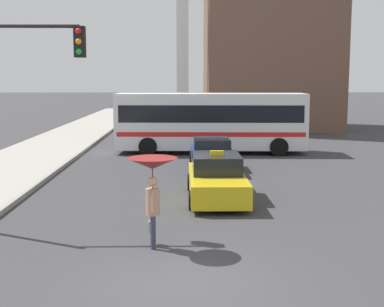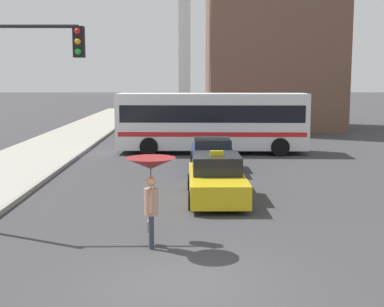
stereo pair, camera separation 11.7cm
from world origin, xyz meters
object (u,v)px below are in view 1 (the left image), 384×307
Objects in this scene: sedan_red at (212,155)px; pedestrian_with_umbrella at (152,174)px; monument_cross at (182,1)px; city_bus at (211,120)px; taxi at (217,179)px; traffic_light at (4,81)px.

pedestrian_with_umbrella is (-2.03, -11.13, 1.15)m from sedan_red.
pedestrian_with_umbrella reaches higher than sedan_red.
city_bus is at bearing -83.33° from monument_cross.
city_bus is at bearing -12.47° from pedestrian_with_umbrella.
city_bus reaches higher than sedan_red.
sedan_red is 20.19m from monument_cross.
city_bus is 4.72× the size of pedestrian_with_umbrella.
monument_cross is (-1.06, 23.83, 9.13)m from taxi.
traffic_light is at bearing 29.80° from taxi.
traffic_light is (-6.00, -9.22, 3.29)m from sedan_red.
sedan_red is at bearing -14.95° from pedestrian_with_umbrella.
monument_cross reaches higher than pedestrian_with_umbrella.
traffic_light reaches higher than city_bus.
monument_cross reaches higher than traffic_light.
city_bus is at bearing -92.61° from sedan_red.
sedan_red is at bearing -86.08° from monument_cross.
pedestrian_with_umbrella is at bearing 70.50° from taxi.
city_bus is at bearing -92.11° from taxi.
city_bus is at bearing 66.82° from traffic_light.
pedestrian_with_umbrella is at bearing 79.67° from sedan_red.
monument_cross is at bearing -86.08° from sedan_red.
monument_cross reaches higher than taxi.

